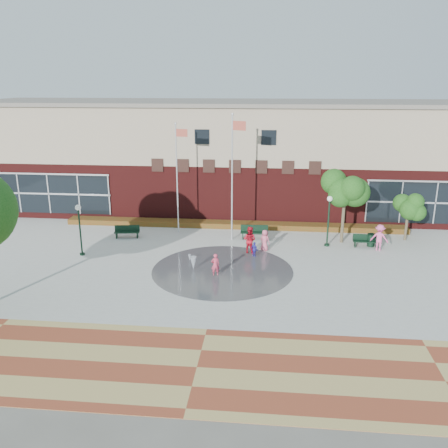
# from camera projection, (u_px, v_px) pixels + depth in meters

# --- Properties ---
(ground) EXTENTS (120.00, 120.00, 0.00)m
(ground) POSITION_uv_depth(u_px,v_px,m) (217.00, 292.00, 25.43)
(ground) COLOR #666056
(ground) RESTS_ON ground
(plaza_concrete) EXTENTS (46.00, 18.00, 0.01)m
(plaza_concrete) POSITION_uv_depth(u_px,v_px,m) (224.00, 264.00, 29.23)
(plaza_concrete) COLOR #A8A8A0
(plaza_concrete) RESTS_ON ground
(paver_band) EXTENTS (46.00, 6.00, 0.01)m
(paver_band) POSITION_uv_depth(u_px,v_px,m) (197.00, 367.00, 18.77)
(paver_band) COLOR brown
(paver_band) RESTS_ON ground
(splash_pad) EXTENTS (8.40, 8.40, 0.01)m
(splash_pad) POSITION_uv_depth(u_px,v_px,m) (222.00, 270.00, 28.28)
(splash_pad) COLOR #383A3D
(splash_pad) RESTS_ON ground
(library_building) EXTENTS (44.40, 10.40, 9.20)m
(library_building) POSITION_uv_depth(u_px,v_px,m) (239.00, 156.00, 40.70)
(library_building) COLOR #481312
(library_building) RESTS_ON ground
(flower_bed) EXTENTS (26.00, 1.20, 0.40)m
(flower_bed) POSITION_uv_depth(u_px,v_px,m) (234.00, 227.00, 36.47)
(flower_bed) COLOR maroon
(flower_bed) RESTS_ON ground
(flagpole_left) EXTENTS (0.94, 0.24, 8.07)m
(flagpole_left) POSITION_uv_depth(u_px,v_px,m) (177.00, 173.00, 33.86)
(flagpole_left) COLOR silver
(flagpole_left) RESTS_ON ground
(flagpole_right) EXTENTS (1.01, 0.50, 8.82)m
(flagpole_right) POSITION_uv_depth(u_px,v_px,m) (233.00, 171.00, 32.24)
(flagpole_right) COLOR silver
(flagpole_right) RESTS_ON ground
(lamp_left) EXTENTS (0.36, 0.36, 3.38)m
(lamp_left) POSITION_uv_depth(u_px,v_px,m) (80.00, 224.00, 30.13)
(lamp_left) COLOR black
(lamp_left) RESTS_ON ground
(lamp_right) EXTENTS (0.37, 0.37, 3.53)m
(lamp_right) POSITION_uv_depth(u_px,v_px,m) (329.00, 215.00, 31.76)
(lamp_right) COLOR black
(lamp_right) RESTS_ON ground
(bench_left) EXTENTS (1.83, 0.73, 0.89)m
(bench_left) POSITION_uv_depth(u_px,v_px,m) (127.00, 234.00, 34.00)
(bench_left) COLOR black
(bench_left) RESTS_ON ground
(bench_mid) EXTENTS (1.97, 0.61, 0.98)m
(bench_mid) POSITION_uv_depth(u_px,v_px,m) (254.00, 235.00, 33.77)
(bench_mid) COLOR black
(bench_mid) RESTS_ON ground
(bench_right) EXTENTS (1.74, 0.51, 0.87)m
(bench_right) POSITION_uv_depth(u_px,v_px,m) (366.00, 243.00, 32.11)
(bench_right) COLOR black
(bench_right) RESTS_ON ground
(trash_can) EXTENTS (0.55, 0.55, 0.90)m
(trash_can) POSITION_uv_depth(u_px,v_px,m) (371.00, 240.00, 32.20)
(trash_can) COLOR black
(trash_can) RESTS_ON ground
(tree_mid) EXTENTS (3.02, 3.02, 5.10)m
(tree_mid) POSITION_uv_depth(u_px,v_px,m) (345.00, 191.00, 32.02)
(tree_mid) COLOR #463B2A
(tree_mid) RESTS_ON ground
(tree_small_right) EXTENTS (2.04, 2.04, 3.49)m
(tree_small_right) POSITION_uv_depth(u_px,v_px,m) (409.00, 206.00, 32.83)
(tree_small_right) COLOR #463B2A
(tree_small_right) RESTS_ON ground
(water_jet_a) EXTENTS (0.41, 0.41, 0.80)m
(water_jet_a) POSITION_uv_depth(u_px,v_px,m) (193.00, 270.00, 28.38)
(water_jet_a) COLOR white
(water_jet_a) RESTS_ON ground
(water_jet_b) EXTENTS (0.19, 0.19, 0.43)m
(water_jet_b) POSITION_uv_depth(u_px,v_px,m) (190.00, 261.00, 29.71)
(water_jet_b) COLOR white
(water_jet_b) RESTS_ON ground
(child_splash) EXTENTS (0.57, 0.45, 1.36)m
(child_splash) POSITION_uv_depth(u_px,v_px,m) (215.00, 265.00, 27.35)
(child_splash) COLOR #C73953
(child_splash) RESTS_ON ground
(adult_red) EXTENTS (1.09, 0.98, 1.82)m
(adult_red) POSITION_uv_depth(u_px,v_px,m) (250.00, 240.00, 30.85)
(adult_red) COLOR red
(adult_red) RESTS_ON ground
(adult_pink) EXTENTS (0.84, 0.75, 1.43)m
(adult_pink) POSITION_uv_depth(u_px,v_px,m) (265.00, 240.00, 31.36)
(adult_pink) COLOR #D75C77
(adult_pink) RESTS_ON ground
(child_blue) EXTENTS (0.59, 0.58, 1.00)m
(child_blue) POSITION_uv_depth(u_px,v_px,m) (254.00, 250.00, 30.30)
(child_blue) COLOR #3631B7
(child_blue) RESTS_ON ground
(person_bench) EXTENTS (1.31, 1.02, 1.78)m
(person_bench) POSITION_uv_depth(u_px,v_px,m) (379.00, 238.00, 31.36)
(person_bench) COLOR #EB5798
(person_bench) RESTS_ON ground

